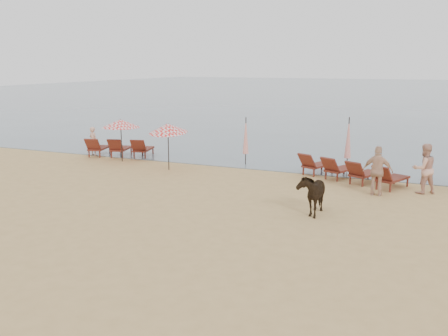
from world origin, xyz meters
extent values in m
plane|color=tan|center=(0.00, 0.00, 0.00)|extent=(120.00, 120.00, 0.00)
cube|color=#51606B|center=(0.00, 80.00, 0.00)|extent=(160.00, 140.00, 0.06)
cube|color=maroon|center=(-9.37, 10.25, 0.38)|extent=(1.07, 1.66, 0.09)
cube|color=maroon|center=(-9.17, 9.45, 0.69)|extent=(0.81, 0.66, 0.67)
cube|color=maroon|center=(-8.21, 10.55, 0.38)|extent=(1.07, 1.66, 0.09)
cube|color=maroon|center=(-8.00, 9.75, 0.69)|extent=(0.81, 0.66, 0.67)
cube|color=maroon|center=(-7.05, 10.85, 0.38)|extent=(1.07, 1.66, 0.09)
cube|color=maroon|center=(-6.84, 10.06, 0.69)|extent=(0.81, 0.66, 0.67)
cube|color=maroon|center=(2.17, 10.35, 0.37)|extent=(1.24, 1.65, 0.09)
cube|color=maroon|center=(1.85, 9.62, 0.67)|extent=(0.83, 0.73, 0.66)
cube|color=maroon|center=(3.25, 9.88, 0.37)|extent=(1.24, 1.65, 0.09)
cube|color=maroon|center=(2.93, 9.14, 0.67)|extent=(0.83, 0.73, 0.66)
cube|color=maroon|center=(4.32, 9.40, 0.37)|extent=(1.24, 1.65, 0.09)
cube|color=maroon|center=(4.00, 8.67, 0.67)|extent=(0.83, 0.73, 0.66)
cube|color=maroon|center=(5.40, 8.93, 0.37)|extent=(1.24, 1.65, 0.09)
cube|color=maroon|center=(5.08, 8.19, 0.67)|extent=(0.83, 0.73, 0.66)
cylinder|color=black|center=(-7.31, 9.29, 0.96)|extent=(0.04, 0.04, 1.92)
cone|color=red|center=(-7.31, 9.29, 1.88)|extent=(1.83, 1.83, 0.39)
sphere|color=black|center=(-7.31, 9.29, 2.05)|extent=(0.07, 0.07, 0.07)
cylinder|color=black|center=(-4.22, 8.47, 0.97)|extent=(0.05, 0.05, 1.94)
cone|color=red|center=(-4.22, 8.47, 1.90)|extent=(1.72, 1.75, 0.58)
sphere|color=black|center=(-4.22, 8.47, 2.08)|extent=(0.07, 0.07, 0.07)
cylinder|color=black|center=(-1.40, 10.85, 1.14)|extent=(0.05, 0.05, 2.28)
cone|color=red|center=(-1.40, 10.85, 1.41)|extent=(0.28, 0.28, 1.71)
cylinder|color=black|center=(3.24, 11.42, 1.21)|extent=(0.05, 0.05, 2.42)
cone|color=red|center=(3.24, 11.42, 1.50)|extent=(0.29, 0.29, 1.81)
imported|color=black|center=(3.31, 4.40, 0.68)|extent=(0.83, 1.65, 1.36)
imported|color=tan|center=(-9.58, 10.06, 0.75)|extent=(0.63, 0.49, 1.51)
imported|color=tan|center=(6.50, 8.55, 0.93)|extent=(1.14, 1.09, 1.86)
imported|color=tan|center=(4.97, 7.52, 0.91)|extent=(1.09, 0.49, 1.83)
camera|label=1|loc=(6.82, -10.85, 4.73)|focal=40.00mm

